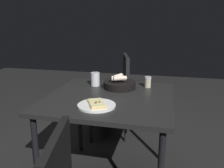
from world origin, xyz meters
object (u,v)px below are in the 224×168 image
object	(u,v)px
pizza_plate	(97,105)
pepper_shaker	(148,83)
dining_table	(110,105)
chair_far	(116,91)
beer_glass	(95,80)
bread_basket	(119,84)

from	to	relation	value
pizza_plate	pepper_shaker	xyz separation A→B (m)	(-0.29, -0.55, 0.03)
dining_table	pizza_plate	distance (m)	0.25
pizza_plate	dining_table	bearing A→B (deg)	-97.99
pizza_plate	pepper_shaker	world-z (taller)	pepper_shaker
dining_table	chair_far	xyz separation A→B (m)	(0.14, -0.84, -0.15)
beer_glass	pepper_shaker	size ratio (longest dim) A/B	1.27
bread_basket	pepper_shaker	xyz separation A→B (m)	(-0.23, -0.09, 0.00)
bread_basket	pepper_shaker	distance (m)	0.25
beer_glass	pepper_shaker	world-z (taller)	beer_glass
pepper_shaker	chair_far	distance (m)	0.71
pizza_plate	pepper_shaker	bearing A→B (deg)	-118.14
beer_glass	pizza_plate	bearing A→B (deg)	108.16
beer_glass	pepper_shaker	distance (m)	0.46
bread_basket	chair_far	distance (m)	0.69
dining_table	pizza_plate	xyz separation A→B (m)	(0.03, 0.24, 0.08)
bread_basket	beer_glass	distance (m)	0.23
bread_basket	dining_table	bearing A→B (deg)	82.86
bread_basket	pepper_shaker	bearing A→B (deg)	-159.48
bread_basket	beer_glass	size ratio (longest dim) A/B	2.31
pizza_plate	bread_basket	bearing A→B (deg)	-97.57
beer_glass	dining_table	bearing A→B (deg)	127.19
dining_table	bread_basket	bearing A→B (deg)	-97.14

